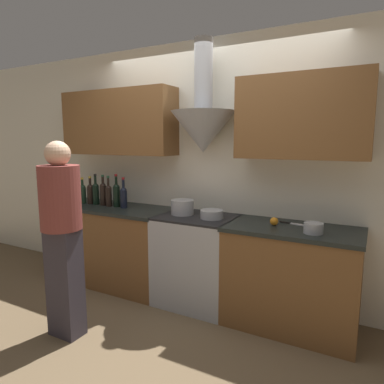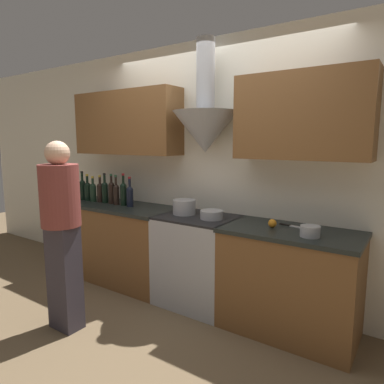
{
  "view_description": "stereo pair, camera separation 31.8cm",
  "coord_description": "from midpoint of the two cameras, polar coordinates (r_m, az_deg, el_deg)",
  "views": [
    {
      "loc": [
        1.49,
        -2.57,
        1.61
      ],
      "look_at": [
        0.0,
        0.2,
        1.13
      ],
      "focal_mm": 32.0,
      "sensor_mm": 36.0,
      "label": 1
    },
    {
      "loc": [
        1.76,
        -2.4,
        1.61
      ],
      "look_at": [
        0.0,
        0.2,
        1.13
      ],
      "focal_mm": 32.0,
      "sensor_mm": 36.0,
      "label": 2
    }
  ],
  "objects": [
    {
      "name": "wine_bottle_8",
      "position": [
        3.8,
        -13.7,
        -0.69
      ],
      "size": [
        0.08,
        0.08,
        0.33
      ],
      "color": "black",
      "rests_on": "counter_left"
    },
    {
      "name": "wine_bottle_7",
      "position": [
        3.87,
        -14.78,
        -0.32
      ],
      "size": [
        0.07,
        0.07,
        0.36
      ],
      "color": "black",
      "rests_on": "counter_left"
    },
    {
      "name": "wine_bottle_1",
      "position": [
        4.29,
        -20.73,
        0.01
      ],
      "size": [
        0.08,
        0.08,
        0.32
      ],
      "color": "black",
      "rests_on": "counter_left"
    },
    {
      "name": "wine_bottle_0",
      "position": [
        4.36,
        -21.55,
        0.27
      ],
      "size": [
        0.07,
        0.07,
        0.35
      ],
      "color": "black",
      "rests_on": "counter_left"
    },
    {
      "name": "counter_left",
      "position": [
        4.05,
        -15.2,
        -8.44
      ],
      "size": [
        1.42,
        0.62,
        0.88
      ],
      "color": "brown",
      "rests_on": "ground_plane"
    },
    {
      "name": "person_foreground_left",
      "position": [
        3.0,
        -23.75,
        -5.99
      ],
      "size": [
        0.32,
        0.32,
        1.61
      ],
      "color": "#38333D",
      "rests_on": "ground_plane"
    },
    {
      "name": "stove_range",
      "position": [
        3.43,
        -1.88,
        -11.2
      ],
      "size": [
        0.74,
        0.6,
        0.88
      ],
      "color": "#A8AAAF",
      "rests_on": "ground_plane"
    },
    {
      "name": "wine_bottle_4",
      "position": [
        4.09,
        -17.91,
        -0.07
      ],
      "size": [
        0.07,
        0.07,
        0.35
      ],
      "color": "black",
      "rests_on": "counter_left"
    },
    {
      "name": "saucepan",
      "position": [
        2.81,
        16.57,
        -5.83
      ],
      "size": [
        0.15,
        0.15,
        0.09
      ],
      "color": "#A8AAAF",
      "rests_on": "counter_right"
    },
    {
      "name": "wine_bottle_3",
      "position": [
        4.15,
        -18.69,
        -0.12
      ],
      "size": [
        0.08,
        0.08,
        0.32
      ],
      "color": "black",
      "rests_on": "counter_left"
    },
    {
      "name": "wall_back",
      "position": [
        3.49,
        -0.55,
        6.43
      ],
      "size": [
        8.4,
        0.63,
        2.6
      ],
      "color": "silver",
      "rests_on": "ground_plane"
    },
    {
      "name": "ground_plane",
      "position": [
        3.38,
        -4.58,
        -19.83
      ],
      "size": [
        12.0,
        12.0,
        0.0
      ],
      "primitive_type": "plane",
      "color": "brown"
    },
    {
      "name": "mixing_bowl",
      "position": [
        3.21,
        0.48,
        -3.75
      ],
      "size": [
        0.21,
        0.21,
        0.08
      ],
      "color": "#A8AAAF",
      "rests_on": "stove_range"
    },
    {
      "name": "counter_right",
      "position": [
        3.1,
        13.31,
        -13.69
      ],
      "size": [
        1.12,
        0.62,
        0.88
      ],
      "color": "brown",
      "rests_on": "ground_plane"
    },
    {
      "name": "chefs_knife",
      "position": [
        3.08,
        13.89,
        -5.21
      ],
      "size": [
        0.26,
        0.07,
        0.01
      ],
      "rotation": [
        0.0,
        0.0,
        -0.17
      ],
      "color": "silver",
      "rests_on": "counter_right"
    },
    {
      "name": "stock_pot",
      "position": [
        3.39,
        -4.3,
        -2.56
      ],
      "size": [
        0.23,
        0.23,
        0.14
      ],
      "color": "#A8AAAF",
      "rests_on": "stove_range"
    },
    {
      "name": "orange_fruit",
      "position": [
        3.0,
        10.6,
        -4.87
      ],
      "size": [
        0.07,
        0.07,
        0.07
      ],
      "color": "orange",
      "rests_on": "counter_right"
    },
    {
      "name": "wine_bottle_6",
      "position": [
        3.92,
        -16.01,
        -0.41
      ],
      "size": [
        0.07,
        0.07,
        0.34
      ],
      "color": "black",
      "rests_on": "counter_left"
    },
    {
      "name": "wine_bottle_2",
      "position": [
        4.21,
        -19.85,
        -0.13
      ],
      "size": [
        0.08,
        0.08,
        0.3
      ],
      "color": "black",
      "rests_on": "counter_left"
    },
    {
      "name": "wine_bottle_5",
      "position": [
        4.01,
        -16.8,
        -0.14
      ],
      "size": [
        0.07,
        0.07,
        0.34
      ],
      "color": "black",
      "rests_on": "counter_left"
    }
  ]
}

